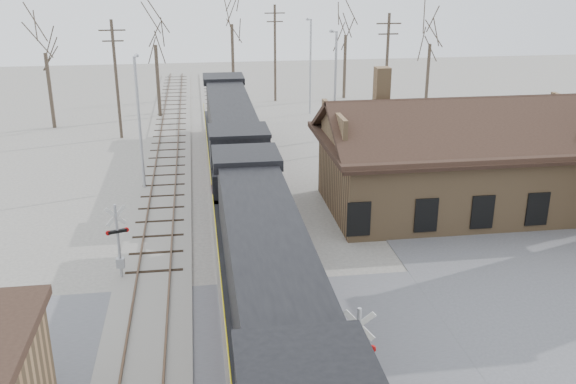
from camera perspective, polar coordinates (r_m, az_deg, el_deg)
name	(u,v)px	position (r m, az deg, el deg)	size (l,w,h in m)	color
ground	(268,338)	(24.82, -1.83, -12.87)	(140.00, 140.00, 0.00)	#AAA499
road	(268,338)	(24.81, -1.83, -12.84)	(60.00, 9.00, 0.03)	#5A5A5F
track_main	(239,199)	(38.23, -4.40, -0.60)	(3.40, 90.00, 0.24)	#AAA499
track_siding	(162,203)	(38.23, -11.14, -0.93)	(3.40, 90.00, 0.24)	#AAA499
depot	(454,168)	(37.37, 14.52, 2.11)	(15.20, 9.31, 7.90)	olive
locomotive_lead	(270,294)	(22.58, -1.58, -9.02)	(3.22, 21.54, 4.79)	black
locomotive_trailing	(232,135)	(42.92, -5.03, 5.11)	(3.22, 21.54, 4.53)	black
crossbuck_near	(357,366)	(20.29, 6.16, -15.17)	(1.07, 0.40, 3.83)	#A5A8AD
crossbuck_far	(119,244)	(29.15, -14.82, -4.51)	(0.99, 0.41, 3.57)	#A5A8AD
streetlight_a	(139,116)	(39.91, -13.10, 6.63)	(0.25, 2.04, 8.16)	#A5A8AD
streetlight_b	(335,87)	(46.38, 4.18, 9.33)	(0.25, 2.04, 8.82)	#A5A8AD
streetlight_c	(310,61)	(59.23, 1.99, 11.54)	(0.25, 2.04, 8.54)	#A5A8AD
utility_pole_a	(116,78)	(52.27, -15.02, 9.79)	(2.00, 0.24, 9.23)	#382D23
utility_pole_b	(275,52)	(64.72, -1.16, 12.37)	(2.00, 0.24, 9.40)	#382D23
utility_pole_c	(386,72)	(52.80, 8.74, 10.52)	(2.00, 0.24, 9.56)	#382D23
tree_a	(44,40)	(57.13, -20.90, 12.49)	(4.18, 4.18, 10.24)	#382D23
tree_b	(155,33)	(58.54, -11.78, 13.70)	(4.29, 4.29, 10.51)	#382D23
tree_c	(231,12)	(67.99, -5.05, 15.64)	(4.84, 4.84, 11.85)	#382D23
tree_d	(346,24)	(66.18, 5.18, 14.62)	(4.24, 4.24, 10.40)	#382D23
tree_e	(431,33)	(62.56, 12.58, 13.63)	(4.05, 4.05, 9.93)	#382D23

